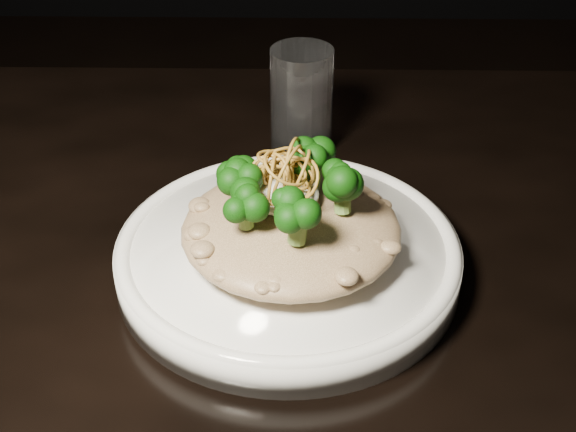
# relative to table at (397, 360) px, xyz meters

# --- Properties ---
(table) EXTENTS (1.10, 0.80, 0.75)m
(table) POSITION_rel_table_xyz_m (0.00, 0.00, 0.00)
(table) COLOR black
(table) RESTS_ON ground
(plate) EXTENTS (0.27, 0.27, 0.03)m
(plate) POSITION_rel_table_xyz_m (-0.09, 0.02, 0.10)
(plate) COLOR white
(plate) RESTS_ON table
(risotto) EXTENTS (0.17, 0.17, 0.04)m
(risotto) POSITION_rel_table_xyz_m (-0.09, 0.01, 0.13)
(risotto) COLOR brown
(risotto) RESTS_ON plate
(broccoli) EXTENTS (0.12, 0.12, 0.04)m
(broccoli) POSITION_rel_table_xyz_m (-0.10, 0.01, 0.17)
(broccoli) COLOR black
(broccoli) RESTS_ON risotto
(cheese) EXTENTS (0.06, 0.06, 0.02)m
(cheese) POSITION_rel_table_xyz_m (-0.10, 0.02, 0.16)
(cheese) COLOR silver
(cheese) RESTS_ON risotto
(shallots) EXTENTS (0.05, 0.05, 0.03)m
(shallots) POSITION_rel_table_xyz_m (-0.10, 0.02, 0.18)
(shallots) COLOR brown
(shallots) RESTS_ON cheese
(drinking_glass) EXTENTS (0.07, 0.07, 0.11)m
(drinking_glass) POSITION_rel_table_xyz_m (-0.08, 0.21, 0.14)
(drinking_glass) COLOR silver
(drinking_glass) RESTS_ON table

